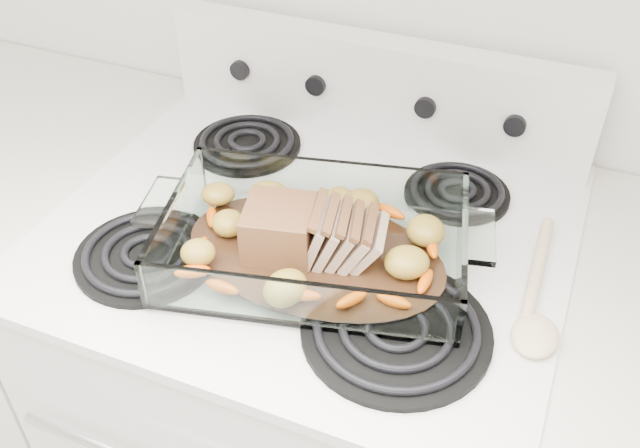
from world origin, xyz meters
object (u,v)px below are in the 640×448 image
at_px(baking_dish, 315,247).
at_px(pork_roast, 302,231).
at_px(counter_left, 39,314).
at_px(electric_range, 312,404).

distance_m(baking_dish, pork_roast, 0.03).
relative_size(counter_left, pork_roast, 4.69).
height_order(electric_range, baking_dish, electric_range).
bearing_deg(pork_roast, counter_left, 158.42).
bearing_deg(baking_dish, pork_roast, 167.03).
distance_m(electric_range, baking_dish, 0.49).
height_order(counter_left, baking_dish, baking_dish).
relative_size(electric_range, baking_dish, 2.67).
distance_m(counter_left, baking_dish, 0.87).
bearing_deg(baking_dish, counter_left, 160.94).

